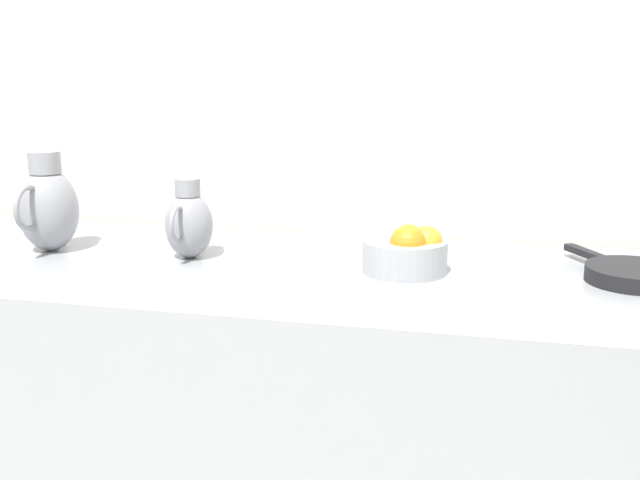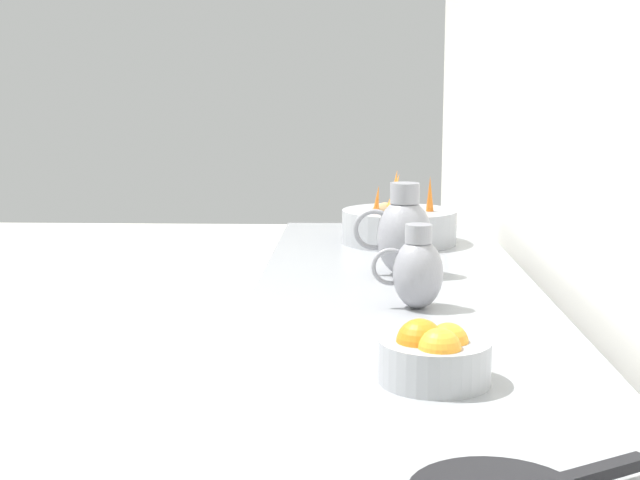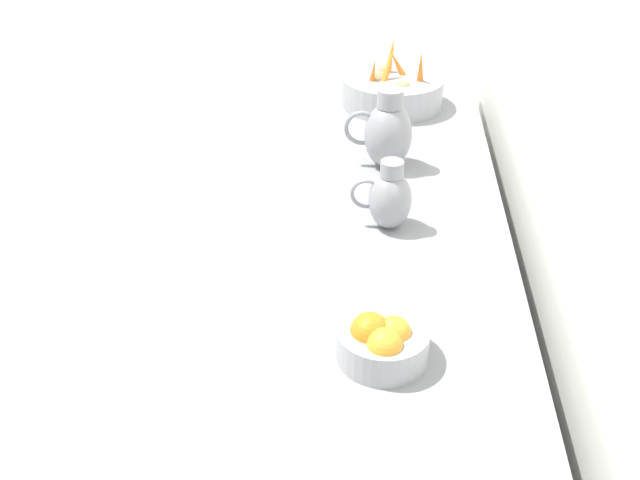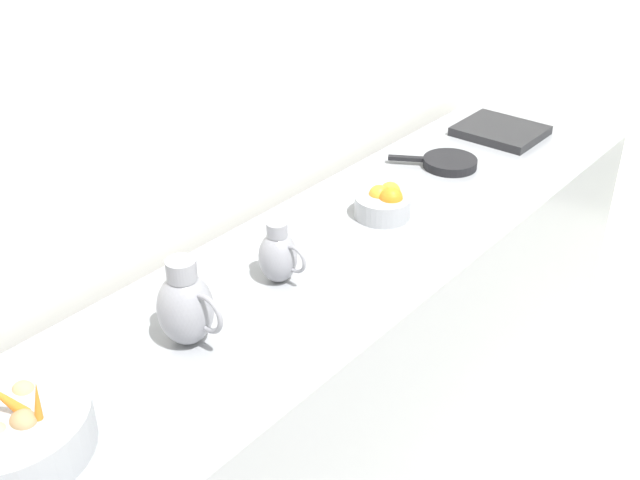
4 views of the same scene
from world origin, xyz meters
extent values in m
cylinder|color=#9EA0A5|center=(-1.51, -1.17, 0.97)|extent=(0.38, 0.38, 0.11)
torus|color=#9EA0A5|center=(-1.51, -1.17, 0.93)|extent=(0.22, 0.22, 0.01)
cone|color=orange|center=(-1.50, -1.24, 1.08)|extent=(0.07, 0.08, 0.16)
cone|color=orange|center=(-1.49, -1.16, 1.08)|extent=(0.08, 0.11, 0.16)
cone|color=orange|center=(-1.61, -1.13, 1.07)|extent=(0.04, 0.08, 0.15)
cone|color=orange|center=(-1.44, -1.12, 1.06)|extent=(0.04, 0.05, 0.11)
cone|color=orange|center=(-1.53, -1.21, 1.06)|extent=(0.09, 0.04, 0.12)
ellipsoid|color=#9E7F56|center=(-1.45, -1.15, 1.03)|extent=(0.07, 0.06, 0.05)
ellipsoid|color=tan|center=(-1.48, -1.20, 1.02)|extent=(0.05, 0.04, 0.04)
ellipsoid|color=tan|center=(-1.47, -1.25, 1.02)|extent=(0.05, 0.04, 0.04)
ellipsoid|color=tan|center=(-1.55, -1.09, 1.02)|extent=(0.06, 0.05, 0.04)
cylinder|color=#9EA0A5|center=(-1.50, 0.26, 0.96)|extent=(0.19, 0.19, 0.07)
sphere|color=orange|center=(-1.48, 0.27, 0.99)|extent=(0.08, 0.08, 0.08)
sphere|color=orange|center=(-1.51, 0.31, 0.99)|extent=(0.07, 0.07, 0.07)
sphere|color=orange|center=(-1.53, 0.26, 0.99)|extent=(0.07, 0.07, 0.07)
ellipsoid|color=gray|center=(-1.50, -0.65, 1.02)|extent=(0.15, 0.15, 0.21)
cylinder|color=gray|center=(-1.50, -0.65, 1.15)|extent=(0.08, 0.08, 0.06)
torus|color=gray|center=(-1.42, -0.65, 1.04)|extent=(0.11, 0.01, 0.11)
ellipsoid|color=gray|center=(-1.51, -0.27, 1.00)|extent=(0.12, 0.12, 0.16)
cylinder|color=gray|center=(-1.51, -0.27, 1.09)|extent=(0.06, 0.06, 0.04)
torus|color=gray|center=(-1.45, -0.27, 1.02)|extent=(0.09, 0.01, 0.09)
cube|color=black|center=(-1.68, 0.67, 0.94)|extent=(0.13, 0.09, 0.02)
camera|label=1|loc=(0.20, 0.46, 1.40)|focal=43.30mm
camera|label=2|loc=(-1.37, 1.73, 1.42)|focal=49.73mm
camera|label=3|loc=(-1.48, 1.36, 1.91)|focal=38.83mm
camera|label=4|loc=(-0.18, -1.70, 2.20)|focal=43.26mm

